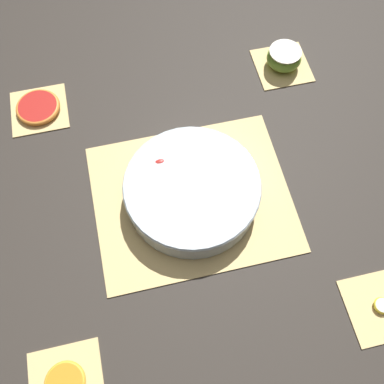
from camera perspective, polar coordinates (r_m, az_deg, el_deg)
The scene contains 11 objects.
ground_plane at distance 0.96m, azimuth 0.00°, elevation -0.79°, with size 6.00×6.00×0.00m, color #2D2823.
bamboo_mat_center at distance 0.96m, azimuth 0.00°, elevation -0.72°, with size 0.42×0.35×0.01m.
coaster_mat_near_left at distance 1.19m, azimuth 11.36°, elevation 15.50°, with size 0.13×0.13×0.01m.
coaster_mat_near_right at distance 1.14m, azimuth -18.84°, elevation 9.89°, with size 0.13×0.13×0.01m.
coaster_mat_far_left at distance 0.96m, azimuth 22.84°, elevation -13.24°, with size 0.13×0.13×0.01m.
coaster_mat_far_right at distance 0.90m, azimuth -15.70°, elevation -22.29°, with size 0.13×0.13×0.01m.
fruit_salad_bowl at distance 0.93m, azimuth -0.02°, elevation 0.24°, with size 0.28×0.28×0.06m.
apple_half at distance 1.17m, azimuth 11.60°, elevation 16.38°, with size 0.08×0.08×0.05m.
orange_slice_whole at distance 0.89m, azimuth -15.83°, elevation -22.25°, with size 0.07×0.07×0.01m.
banana_coin_single at distance 0.95m, azimuth 23.00°, elevation -13.13°, with size 0.03×0.03×0.01m.
grapefruit_slice at distance 1.13m, azimuth -18.97°, elevation 10.15°, with size 0.10×0.10×0.01m.
Camera 1 is at (0.09, 0.40, 0.87)m, focal length 42.00 mm.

